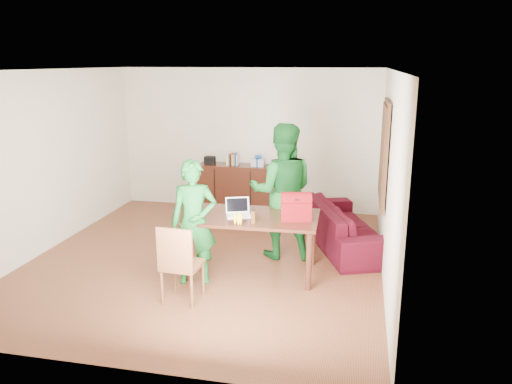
% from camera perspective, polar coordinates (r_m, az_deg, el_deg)
% --- Properties ---
extents(room, '(5.20, 5.70, 2.90)m').
position_cam_1_polar(room, '(7.14, -5.51, 2.49)').
color(room, '#492212').
rests_on(room, ground).
extents(table, '(1.77, 1.03, 0.81)m').
position_cam_1_polar(table, '(6.70, -0.36, -3.58)').
color(table, black).
rests_on(table, ground).
extents(chair, '(0.47, 0.45, 0.97)m').
position_cam_1_polar(chair, '(6.15, -8.43, -9.73)').
color(chair, brown).
rests_on(chair, ground).
extents(person_near, '(0.68, 0.54, 1.62)m').
position_cam_1_polar(person_near, '(6.45, -7.10, -3.46)').
color(person_near, '#166623').
rests_on(person_near, ground).
extents(person_far, '(1.07, 0.89, 1.98)m').
position_cam_1_polar(person_far, '(7.23, 3.00, 0.09)').
color(person_far, '#11501A').
rests_on(person_far, ground).
extents(laptop, '(0.37, 0.32, 0.22)m').
position_cam_1_polar(laptop, '(6.64, -2.00, -2.41)').
color(laptop, white).
rests_on(laptop, table).
extents(bananas, '(0.17, 0.12, 0.06)m').
position_cam_1_polar(bananas, '(6.31, -2.08, -3.47)').
color(bananas, yellow).
rests_on(bananas, table).
extents(bottle, '(0.07, 0.07, 0.18)m').
position_cam_1_polar(bottle, '(6.33, -0.32, -2.80)').
color(bottle, '#512D12').
rests_on(bottle, table).
extents(red_bag, '(0.43, 0.29, 0.29)m').
position_cam_1_polar(red_bag, '(6.48, 4.60, -1.95)').
color(red_bag, maroon).
rests_on(red_bag, table).
extents(sofa, '(1.64, 2.43, 0.66)m').
position_cam_1_polar(sofa, '(7.94, 10.14, -3.72)').
color(sofa, '#3E0C08').
rests_on(sofa, ground).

